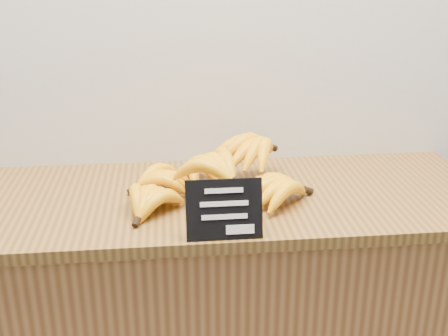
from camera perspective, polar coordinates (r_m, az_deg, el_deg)
counter_top at (r=1.49m, az=-0.20°, el=-3.06°), size 1.41×0.54×0.03m
chalkboard_sign at (r=1.24m, az=0.02°, el=-4.25°), size 0.17×0.04×0.13m
banana_pile at (r=1.45m, az=-0.65°, el=-0.71°), size 0.53×0.35×0.12m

